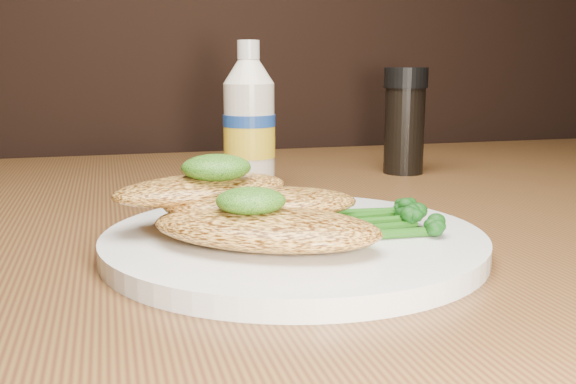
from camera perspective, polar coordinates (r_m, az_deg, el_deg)
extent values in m
cylinder|color=white|center=(0.46, 0.50, -4.32)|extent=(0.27, 0.27, 0.01)
ellipsoid|color=gold|center=(0.42, -1.99, -3.11)|extent=(0.17, 0.15, 0.02)
ellipsoid|color=gold|center=(0.46, -2.37, -0.99)|extent=(0.14, 0.08, 0.02)
ellipsoid|color=gold|center=(0.47, -7.43, 0.24)|extent=(0.14, 0.10, 0.02)
ellipsoid|color=#0B3507|center=(0.42, -3.25, -0.76)|extent=(0.05, 0.05, 0.02)
ellipsoid|color=#0B3507|center=(0.47, -6.25, 2.12)|extent=(0.05, 0.05, 0.02)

